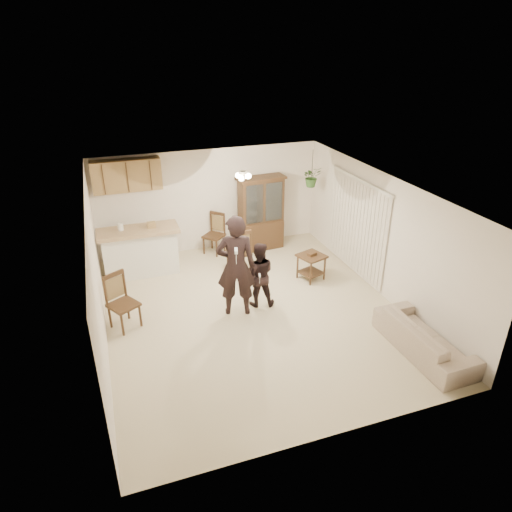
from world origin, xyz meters
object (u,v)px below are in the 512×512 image
object	(u,v)px
sofa	(425,334)
adult	(236,271)
child	(258,274)
side_table	(311,267)
chair_bar	(125,313)
chair_hutch_left	(214,242)
china_hutch	(261,214)
chair_hutch_right	(239,259)

from	to	relation	value
sofa	adult	size ratio (longest dim) A/B	1.04
child	side_table	xyz separation A→B (m)	(1.45, 0.62, -0.38)
adult	child	distance (m)	0.56
sofa	child	world-z (taller)	child
chair_bar	adult	bearing A→B (deg)	-35.25
side_table	chair_hutch_left	xyz separation A→B (m)	(-1.68, 2.02, -0.01)
adult	chair_bar	size ratio (longest dim) A/B	1.70
chair_hutch_left	china_hutch	bearing A→B (deg)	41.61
chair_hutch_right	chair_bar	bearing A→B (deg)	21.96
sofa	side_table	size ratio (longest dim) A/B	2.83
child	side_table	world-z (taller)	child
chair_hutch_right	adult	bearing A→B (deg)	64.76
china_hutch	chair_bar	size ratio (longest dim) A/B	1.74
side_table	chair_bar	size ratio (longest dim) A/B	0.62
china_hutch	chair_hutch_right	xyz separation A→B (m)	(-0.90, -1.05, -0.61)
chair_bar	sofa	bearing A→B (deg)	-57.13
adult	chair_hutch_right	size ratio (longest dim) A/B	1.68
child	side_table	size ratio (longest dim) A/B	2.04
sofa	chair_hutch_right	world-z (taller)	chair_hutch_right
sofa	china_hutch	world-z (taller)	china_hutch
sofa	child	size ratio (longest dim) A/B	1.39
sofa	chair_bar	size ratio (longest dim) A/B	1.77
chair_hutch_right	chair_hutch_left	bearing A→B (deg)	-82.62
sofa	chair_hutch_left	bearing A→B (deg)	24.31
chair_hutch_left	adult	bearing A→B (deg)	-48.90
adult	side_table	size ratio (longest dim) A/B	2.71
china_hutch	adult	bearing A→B (deg)	-122.80
side_table	chair_hutch_left	size ratio (longest dim) A/B	0.66
adult	china_hutch	xyz separation A→B (m)	(1.46, 2.67, 0.01)
sofa	child	bearing A→B (deg)	41.09
china_hutch	side_table	size ratio (longest dim) A/B	2.79
side_table	chair_hutch_left	distance (m)	2.63
chair_hutch_left	child	bearing A→B (deg)	-38.46
side_table	chair_hutch_left	world-z (taller)	chair_hutch_left
chair_hutch_left	chair_hutch_right	bearing A→B (deg)	-29.52
sofa	chair_hutch_left	world-z (taller)	chair_hutch_left
china_hutch	chair_bar	bearing A→B (deg)	-149.25
sofa	chair_bar	xyz separation A→B (m)	(-4.72, 2.43, -0.07)
china_hutch	chair_hutch_right	size ratio (longest dim) A/B	1.73
chair_hutch_right	child	bearing A→B (deg)	81.34
side_table	sofa	bearing A→B (deg)	-77.01
chair_bar	chair_hutch_right	distance (m)	3.00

